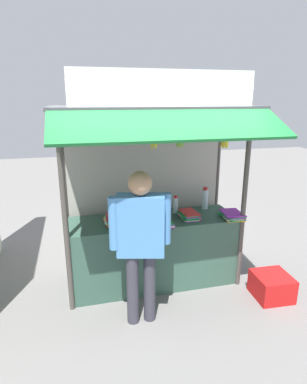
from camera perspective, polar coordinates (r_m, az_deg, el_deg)
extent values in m
plane|color=slate|center=(4.36, 0.00, -15.65)|extent=(20.00, 20.00, 0.00)
cube|color=#385B4C|center=(4.15, 0.00, -10.51)|extent=(2.09, 0.65, 0.88)
cylinder|color=#4C4742|center=(3.48, -15.57, -4.67)|extent=(0.06, 0.06, 2.20)
cylinder|color=#4C4742|center=(3.99, 15.89, -2.00)|extent=(0.06, 0.06, 2.20)
cylinder|color=#4C4742|center=(4.21, -15.43, -1.00)|extent=(0.06, 0.06, 2.20)
cylinder|color=#4C4742|center=(4.64, 11.23, 0.88)|extent=(0.06, 0.06, 2.20)
cube|color=#B7B2A8|center=(4.31, -1.44, -0.33)|extent=(2.04, 0.04, 2.15)
cube|color=#3F3F44|center=(3.66, 0.17, 14.90)|extent=(2.29, 0.97, 0.04)
cube|color=#1E7A38|center=(2.96, 3.76, 11.87)|extent=(2.25, 0.51, 0.26)
cube|color=white|center=(3.24, 2.17, 18.14)|extent=(1.88, 0.04, 0.35)
cylinder|color=#59544C|center=(3.29, 1.87, 12.98)|extent=(1.98, 0.02, 0.02)
cylinder|color=silver|center=(4.02, -4.13, -2.64)|extent=(0.08, 0.08, 0.26)
cylinder|color=blue|center=(3.97, -4.17, -0.60)|extent=(0.05, 0.05, 0.04)
cylinder|color=silver|center=(4.35, 9.21, -1.31)|extent=(0.08, 0.08, 0.26)
cylinder|color=red|center=(4.30, 9.30, 0.60)|extent=(0.05, 0.05, 0.04)
cylinder|color=silver|center=(4.16, 3.97, -2.40)|extent=(0.06, 0.06, 0.20)
cylinder|color=red|center=(4.12, 4.00, -0.88)|extent=(0.04, 0.04, 0.03)
cube|color=purple|center=(4.02, 6.42, -4.56)|extent=(0.21, 0.30, 0.01)
cube|color=white|center=(4.00, 6.31, -4.48)|extent=(0.20, 0.30, 0.01)
cube|color=orange|center=(4.02, 6.42, -4.28)|extent=(0.22, 0.31, 0.01)
cube|color=green|center=(3.99, 6.32, -4.27)|extent=(0.21, 0.30, 0.01)
cube|color=green|center=(4.00, 6.31, -4.04)|extent=(0.22, 0.31, 0.01)
cube|color=purple|center=(3.99, 6.54, -3.92)|extent=(0.19, 0.30, 0.01)
cube|color=green|center=(3.99, 6.27, -3.76)|extent=(0.22, 0.31, 0.01)
cube|color=red|center=(3.99, 6.42, -3.60)|extent=(0.21, 0.30, 0.01)
cube|color=black|center=(3.75, 1.51, -6.06)|extent=(0.23, 0.26, 0.01)
cube|color=purple|center=(3.74, 1.59, -5.96)|extent=(0.24, 0.26, 0.01)
cube|color=white|center=(3.75, 1.70, -5.80)|extent=(0.23, 0.25, 0.01)
cube|color=white|center=(3.75, 1.46, -5.69)|extent=(0.22, 0.25, 0.01)
cube|color=purple|center=(3.74, 1.60, -5.52)|extent=(0.23, 0.25, 0.01)
cube|color=green|center=(3.74, 1.57, -5.37)|extent=(0.21, 0.24, 0.01)
cube|color=green|center=(3.74, 1.45, -5.22)|extent=(0.23, 0.25, 0.01)
cube|color=black|center=(3.84, -6.91, -5.63)|extent=(0.25, 0.29, 0.01)
cube|color=orange|center=(3.83, -6.86, -5.47)|extent=(0.26, 0.30, 0.01)
cube|color=orange|center=(3.82, -6.85, -5.30)|extent=(0.24, 0.28, 0.01)
cube|color=orange|center=(3.82, -7.01, -5.15)|extent=(0.25, 0.29, 0.01)
cube|color=white|center=(3.82, -7.02, -4.94)|extent=(0.25, 0.29, 0.01)
cube|color=white|center=(3.81, -7.03, -4.84)|extent=(0.26, 0.30, 0.01)
cube|color=green|center=(3.80, -6.88, -4.70)|extent=(0.23, 0.27, 0.01)
cube|color=red|center=(3.81, -6.83, -4.45)|extent=(0.25, 0.29, 0.01)
cube|color=purple|center=(4.12, 13.92, -4.48)|extent=(0.23, 0.30, 0.01)
cube|color=yellow|center=(4.10, 13.96, -4.46)|extent=(0.25, 0.32, 0.01)
cube|color=green|center=(4.10, 13.88, -4.37)|extent=(0.25, 0.31, 0.01)
cube|color=white|center=(4.11, 13.82, -4.20)|extent=(0.26, 0.32, 0.01)
cube|color=green|center=(4.10, 13.86, -4.06)|extent=(0.24, 0.31, 0.01)
cube|color=purple|center=(4.09, 13.96, -4.01)|extent=(0.23, 0.30, 0.01)
cube|color=green|center=(4.09, 13.90, -3.90)|extent=(0.25, 0.32, 0.01)
cube|color=purple|center=(4.09, 14.03, -3.75)|extent=(0.24, 0.31, 0.01)
cube|color=purple|center=(4.09, 13.85, -3.60)|extent=(0.26, 0.32, 0.01)
cylinder|color=#332D23|center=(3.35, 4.87, 11.93)|extent=(0.01, 0.01, 0.09)
cylinder|color=olive|center=(3.36, 4.84, 10.78)|extent=(0.04, 0.04, 0.04)
ellipsoid|color=#80AA3B|center=(3.37, 5.09, 9.26)|extent=(0.03, 0.06, 0.17)
ellipsoid|color=#80AA3B|center=(3.38, 4.90, 9.31)|extent=(0.06, 0.05, 0.17)
ellipsoid|color=#80AA3B|center=(3.38, 4.52, 9.35)|extent=(0.08, 0.05, 0.17)
ellipsoid|color=#80AA3B|center=(3.35, 4.32, 9.32)|extent=(0.03, 0.09, 0.16)
ellipsoid|color=#80AA3B|center=(3.34, 4.68, 9.26)|extent=(0.07, 0.06, 0.17)
ellipsoid|color=#80AA3B|center=(3.35, 5.05, 9.24)|extent=(0.07, 0.05, 0.17)
cylinder|color=#332D23|center=(3.55, 12.85, 11.63)|extent=(0.01, 0.01, 0.12)
cylinder|color=olive|center=(3.56, 12.76, 10.35)|extent=(0.04, 0.04, 0.04)
ellipsoid|color=yellow|center=(3.58, 12.99, 8.92)|extent=(0.04, 0.08, 0.17)
ellipsoid|color=yellow|center=(3.59, 12.76, 8.98)|extent=(0.07, 0.06, 0.17)
ellipsoid|color=yellow|center=(3.58, 12.29, 9.02)|extent=(0.08, 0.06, 0.17)
ellipsoid|color=yellow|center=(3.55, 12.31, 8.94)|extent=(0.03, 0.08, 0.17)
ellipsoid|color=yellow|center=(3.55, 12.63, 8.88)|extent=(0.07, 0.06, 0.17)
ellipsoid|color=yellow|center=(3.56, 12.98, 8.89)|extent=(0.07, 0.06, 0.17)
cylinder|color=#332D23|center=(3.27, 0.06, 11.88)|extent=(0.01, 0.01, 0.09)
cylinder|color=olive|center=(3.28, 0.06, 10.71)|extent=(0.04, 0.04, 0.04)
ellipsoid|color=gold|center=(3.29, 0.53, 9.20)|extent=(0.03, 0.08, 0.17)
ellipsoid|color=gold|center=(3.31, 0.21, 9.28)|extent=(0.08, 0.06, 0.17)
ellipsoid|color=gold|center=(3.30, -0.16, 9.17)|extent=(0.06, 0.05, 0.17)
ellipsoid|color=gold|center=(3.28, -0.27, 9.14)|extent=(0.04, 0.07, 0.17)
ellipsoid|color=gold|center=(3.26, -0.02, 9.13)|extent=(0.08, 0.05, 0.17)
ellipsoid|color=gold|center=(3.27, 0.27, 9.11)|extent=(0.06, 0.05, 0.17)
cylinder|color=#332D23|center=(3.22, -3.96, 11.94)|extent=(0.01, 0.01, 0.07)
cylinder|color=olive|center=(3.23, -3.94, 10.92)|extent=(0.04, 0.04, 0.04)
ellipsoid|color=gold|center=(3.23, -3.65, 9.72)|extent=(0.04, 0.06, 0.13)
ellipsoid|color=gold|center=(3.25, -3.77, 9.76)|extent=(0.06, 0.05, 0.13)
ellipsoid|color=gold|center=(3.25, -3.93, 9.75)|extent=(0.06, 0.04, 0.13)
ellipsoid|color=gold|center=(3.24, -4.12, 9.72)|extent=(0.05, 0.05, 0.13)
ellipsoid|color=gold|center=(3.23, -4.14, 9.70)|extent=(0.03, 0.06, 0.12)
ellipsoid|color=gold|center=(3.22, -4.02, 9.68)|extent=(0.05, 0.05, 0.13)
ellipsoid|color=gold|center=(3.22, -3.84, 9.68)|extent=(0.06, 0.04, 0.13)
ellipsoid|color=gold|center=(3.22, -3.63, 9.73)|extent=(0.06, 0.06, 0.13)
cylinder|color=#383842|center=(3.49, -3.75, -16.98)|extent=(0.13, 0.13, 0.79)
cylinder|color=#383842|center=(3.52, -0.71, -16.62)|extent=(0.13, 0.13, 0.79)
cube|color=#4C8CCC|center=(3.17, -2.36, -6.01)|extent=(0.51, 0.31, 0.63)
cylinder|color=#4C8CCC|center=(3.12, -7.14, -5.62)|extent=(0.10, 0.10, 0.53)
cylinder|color=#4C8CCC|center=(3.22, 2.24, -4.80)|extent=(0.10, 0.10, 0.53)
sphere|color=tan|center=(3.03, -2.46, 1.57)|extent=(0.24, 0.24, 0.24)
cube|color=red|center=(4.24, 20.43, -15.52)|extent=(0.44, 0.44, 0.29)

